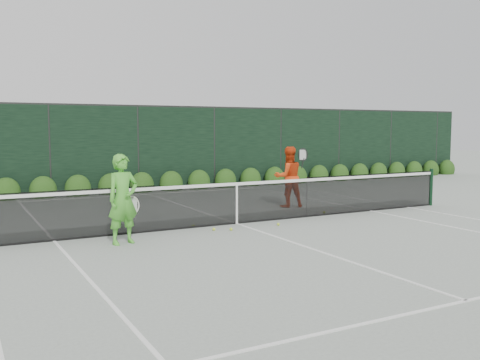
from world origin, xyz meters
TOP-DOWN VIEW (x-y plane):
  - ground at (0.00, 0.00)m, footprint 80.00×80.00m
  - tennis_net at (-0.02, 0.00)m, footprint 12.90×0.10m
  - player_woman at (-2.95, -0.87)m, footprint 0.72×0.56m
  - player_man at (2.56, 1.69)m, footprint 0.98×0.80m
  - court_lines at (0.00, 0.00)m, footprint 11.03×23.83m
  - windscreen_fence at (0.00, -2.71)m, footprint 32.00×21.07m
  - hedge_row at (-0.00, 7.15)m, footprint 31.66×0.65m
  - tennis_balls at (-0.28, -0.13)m, footprint 5.55×1.58m

SIDE VIEW (x-z plane):
  - ground at x=0.00m, z-range 0.00..0.00m
  - court_lines at x=0.00m, z-range 0.00..0.01m
  - tennis_balls at x=-0.28m, z-range 0.00..0.07m
  - hedge_row at x=0.00m, z-range -0.23..0.70m
  - tennis_net at x=-0.02m, z-range 0.00..1.07m
  - player_man at x=2.56m, z-range 0.00..1.72m
  - player_woman at x=-2.95m, z-range 0.00..1.75m
  - windscreen_fence at x=0.00m, z-range -0.02..3.04m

